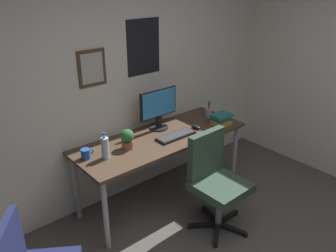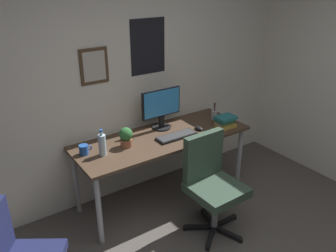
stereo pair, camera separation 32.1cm
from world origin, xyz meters
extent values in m
cube|color=silver|center=(0.00, 2.15, 1.30)|extent=(4.40, 0.08, 2.60)
cube|color=#4C3823|center=(-0.27, 2.11, 1.47)|extent=(0.28, 0.02, 0.34)
cube|color=beige|center=(-0.27, 2.09, 1.47)|extent=(0.22, 0.00, 0.28)
cube|color=black|center=(0.32, 2.11, 1.58)|extent=(0.40, 0.01, 0.56)
cube|color=#4C3828|center=(0.25, 1.73, 0.73)|extent=(1.83, 0.68, 0.03)
cylinder|color=#9EA0A5|center=(-0.61, 1.45, 0.36)|extent=(0.05, 0.05, 0.71)
cylinder|color=#9EA0A5|center=(1.10, 1.45, 0.36)|extent=(0.05, 0.05, 0.71)
cylinder|color=#9EA0A5|center=(-0.61, 2.01, 0.36)|extent=(0.05, 0.05, 0.71)
cylinder|color=#9EA0A5|center=(1.10, 2.01, 0.36)|extent=(0.05, 0.05, 0.71)
cube|color=#334738|center=(0.35, 1.00, 0.46)|extent=(0.47, 0.47, 0.08)
cube|color=#334738|center=(0.35, 1.20, 0.72)|extent=(0.42, 0.08, 0.45)
cylinder|color=#9EA0A5|center=(0.35, 1.00, 0.21)|extent=(0.06, 0.06, 0.42)
cube|color=black|center=(0.49, 1.01, 0.04)|extent=(0.28, 0.05, 0.03)
cylinder|color=black|center=(0.63, 1.01, 0.02)|extent=(0.04, 0.04, 0.04)
cube|color=black|center=(0.39, 1.14, 0.04)|extent=(0.12, 0.28, 0.03)
cylinder|color=black|center=(0.43, 1.27, 0.02)|extent=(0.04, 0.04, 0.04)
cube|color=black|center=(0.24, 1.08, 0.04)|extent=(0.25, 0.19, 0.03)
cylinder|color=black|center=(0.12, 1.16, 0.02)|extent=(0.04, 0.04, 0.04)
cube|color=black|center=(0.24, 0.92, 0.04)|extent=(0.25, 0.20, 0.03)
cylinder|color=black|center=(0.13, 0.83, 0.02)|extent=(0.04, 0.04, 0.04)
cube|color=black|center=(0.40, 0.87, 0.04)|extent=(0.13, 0.28, 0.03)
cylinder|color=black|center=(0.44, 0.74, 0.02)|extent=(0.04, 0.04, 0.04)
cylinder|color=black|center=(0.35, 1.91, 0.75)|extent=(0.20, 0.20, 0.01)
cube|color=black|center=(0.35, 1.91, 0.82)|extent=(0.05, 0.04, 0.12)
cube|color=black|center=(0.35, 1.92, 1.03)|extent=(0.46, 0.02, 0.30)
cube|color=#338CD8|center=(0.35, 1.90, 1.03)|extent=(0.43, 0.00, 0.27)
cube|color=black|center=(0.35, 1.63, 0.75)|extent=(0.43, 0.15, 0.02)
cube|color=#38383A|center=(0.35, 1.63, 0.77)|extent=(0.41, 0.13, 0.00)
ellipsoid|color=black|center=(0.65, 1.64, 0.76)|extent=(0.06, 0.11, 0.04)
cylinder|color=silver|center=(-0.42, 1.71, 0.84)|extent=(0.07, 0.07, 0.20)
cylinder|color=silver|center=(-0.42, 1.71, 0.96)|extent=(0.03, 0.03, 0.04)
cylinder|color=#2659B2|center=(-0.42, 1.71, 0.99)|extent=(0.03, 0.03, 0.01)
cylinder|color=#2659B2|center=(-0.56, 1.82, 0.79)|extent=(0.08, 0.08, 0.09)
torus|color=#2659B2|center=(-0.51, 1.82, 0.79)|extent=(0.05, 0.01, 0.05)
cylinder|color=brown|center=(-0.16, 1.74, 0.78)|extent=(0.11, 0.11, 0.07)
sphere|color=#2D6B33|center=(-0.16, 1.74, 0.87)|extent=(0.13, 0.13, 0.13)
ellipsoid|color=#287A38|center=(-0.19, 1.77, 0.89)|extent=(0.07, 0.08, 0.02)
ellipsoid|color=#287A38|center=(-0.13, 1.76, 0.88)|extent=(0.07, 0.08, 0.02)
ellipsoid|color=#287A38|center=(-0.19, 1.71, 0.89)|extent=(0.08, 0.07, 0.02)
cylinder|color=#9EA0A5|center=(0.98, 1.78, 0.79)|extent=(0.07, 0.07, 0.09)
cylinder|color=#263FBF|center=(0.99, 1.79, 0.87)|extent=(0.01, 0.01, 0.13)
cylinder|color=red|center=(0.99, 1.78, 0.87)|extent=(0.01, 0.01, 0.13)
cylinder|color=black|center=(0.98, 1.78, 0.87)|extent=(0.01, 0.01, 0.13)
cylinder|color=#9EA0A5|center=(0.99, 1.78, 0.87)|extent=(0.01, 0.03, 0.14)
cylinder|color=#9EA0A5|center=(0.98, 1.78, 0.87)|extent=(0.01, 0.02, 0.14)
cube|color=gold|center=(0.93, 1.54, 0.76)|extent=(0.20, 0.16, 0.03)
cube|color=gray|center=(0.93, 1.56, 0.79)|extent=(0.18, 0.12, 0.02)
cube|color=#33723F|center=(0.94, 1.55, 0.82)|extent=(0.18, 0.14, 0.03)
cube|color=#26727A|center=(0.93, 1.54, 0.85)|extent=(0.21, 0.16, 0.03)
camera|label=1|loc=(-1.76, -0.74, 2.27)|focal=37.05mm
camera|label=2|loc=(-1.51, -0.93, 2.27)|focal=37.05mm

